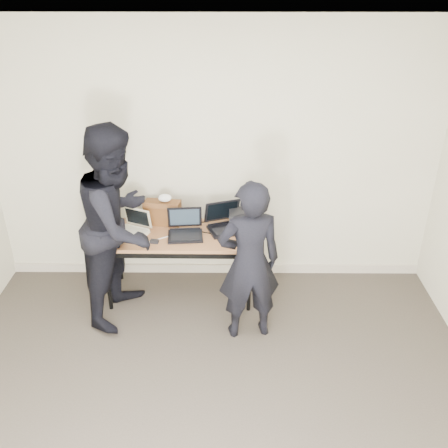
{
  "coord_description": "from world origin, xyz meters",
  "views": [
    {
      "loc": [
        0.13,
        -2.44,
        3.12
      ],
      "look_at": [
        0.1,
        1.6,
        0.95
      ],
      "focal_mm": 40.0,
      "sensor_mm": 36.0,
      "label": 1
    }
  ],
  "objects_px": {
    "laptop_right": "(225,223)",
    "person_typist": "(249,262)",
    "laptop_center": "(185,229)",
    "desk": "(179,239)",
    "equipment_box": "(243,218)",
    "laptop_beige": "(132,230)",
    "person_observer": "(119,225)",
    "leather_satchel": "(163,212)"
  },
  "relations": [
    {
      "from": "laptop_right",
      "to": "person_observer",
      "type": "relative_size",
      "value": 0.24
    },
    {
      "from": "laptop_center",
      "to": "equipment_box",
      "type": "distance_m",
      "value": 0.6
    },
    {
      "from": "laptop_center",
      "to": "laptop_right",
      "type": "xyz_separation_m",
      "value": [
        0.39,
        0.13,
        0.0
      ]
    },
    {
      "from": "leather_satchel",
      "to": "person_typist",
      "type": "xyz_separation_m",
      "value": [
        0.85,
        -0.82,
        -0.08
      ]
    },
    {
      "from": "leather_satchel",
      "to": "laptop_beige",
      "type": "bearing_deg",
      "value": -133.31
    },
    {
      "from": "equipment_box",
      "to": "desk",
      "type": "bearing_deg",
      "value": -163.06
    },
    {
      "from": "desk",
      "to": "laptop_beige",
      "type": "relative_size",
      "value": 3.92
    },
    {
      "from": "laptop_center",
      "to": "desk",
      "type": "bearing_deg",
      "value": 172.42
    },
    {
      "from": "desk",
      "to": "person_observer",
      "type": "distance_m",
      "value": 0.64
    },
    {
      "from": "desk",
      "to": "laptop_beige",
      "type": "xyz_separation_m",
      "value": [
        -0.46,
        0.01,
        0.11
      ]
    },
    {
      "from": "laptop_beige",
      "to": "person_typist",
      "type": "height_order",
      "value": "person_typist"
    },
    {
      "from": "laptop_right",
      "to": "person_typist",
      "type": "bearing_deg",
      "value": -93.21
    },
    {
      "from": "leather_satchel",
      "to": "desk",
      "type": "bearing_deg",
      "value": -43.83
    },
    {
      "from": "person_typist",
      "to": "desk",
      "type": "bearing_deg",
      "value": -51.91
    },
    {
      "from": "laptop_center",
      "to": "laptop_right",
      "type": "height_order",
      "value": "laptop_right"
    },
    {
      "from": "laptop_beige",
      "to": "laptop_right",
      "type": "distance_m",
      "value": 0.92
    },
    {
      "from": "desk",
      "to": "leather_satchel",
      "type": "bearing_deg",
      "value": 128.79
    },
    {
      "from": "laptop_center",
      "to": "person_observer",
      "type": "distance_m",
      "value": 0.65
    },
    {
      "from": "equipment_box",
      "to": "person_typist",
      "type": "relative_size",
      "value": 0.18
    },
    {
      "from": "equipment_box",
      "to": "leather_satchel",
      "type": "bearing_deg",
      "value": 177.48
    },
    {
      "from": "desk",
      "to": "equipment_box",
      "type": "height_order",
      "value": "equipment_box"
    },
    {
      "from": "desk",
      "to": "leather_satchel",
      "type": "relative_size",
      "value": 3.95
    },
    {
      "from": "person_typist",
      "to": "person_observer",
      "type": "distance_m",
      "value": 1.25
    },
    {
      "from": "laptop_right",
      "to": "person_typist",
      "type": "xyz_separation_m",
      "value": [
        0.21,
        -0.72,
        -0.01
      ]
    },
    {
      "from": "leather_satchel",
      "to": "equipment_box",
      "type": "xyz_separation_m",
      "value": [
        0.81,
        -0.04,
        -0.05
      ]
    },
    {
      "from": "laptop_center",
      "to": "laptop_right",
      "type": "distance_m",
      "value": 0.42
    },
    {
      "from": "laptop_center",
      "to": "person_typist",
      "type": "distance_m",
      "value": 0.84
    },
    {
      "from": "laptop_right",
      "to": "equipment_box",
      "type": "bearing_deg",
      "value": -0.48
    },
    {
      "from": "desk",
      "to": "laptop_beige",
      "type": "bearing_deg",
      "value": 179.73
    },
    {
      "from": "laptop_right",
      "to": "equipment_box",
      "type": "relative_size",
      "value": 1.67
    },
    {
      "from": "desk",
      "to": "equipment_box",
      "type": "bearing_deg",
      "value": 17.36
    },
    {
      "from": "desk",
      "to": "laptop_right",
      "type": "distance_m",
      "value": 0.49
    },
    {
      "from": "person_observer",
      "to": "desk",
      "type": "bearing_deg",
      "value": -49.34
    },
    {
      "from": "desk",
      "to": "laptop_center",
      "type": "height_order",
      "value": "laptop_center"
    },
    {
      "from": "laptop_beige",
      "to": "laptop_center",
      "type": "height_order",
      "value": "laptop_center"
    },
    {
      "from": "person_typist",
      "to": "leather_satchel",
      "type": "bearing_deg",
      "value": -54.4
    },
    {
      "from": "laptop_beige",
      "to": "equipment_box",
      "type": "distance_m",
      "value": 1.1
    },
    {
      "from": "laptop_center",
      "to": "equipment_box",
      "type": "height_order",
      "value": "laptop_center"
    },
    {
      "from": "person_observer",
      "to": "equipment_box",
      "type": "bearing_deg",
      "value": -53.75
    },
    {
      "from": "desk",
      "to": "laptop_right",
      "type": "xyz_separation_m",
      "value": [
        0.46,
        0.13,
        0.12
      ]
    },
    {
      "from": "leather_satchel",
      "to": "person_observer",
      "type": "relative_size",
      "value": 0.2
    },
    {
      "from": "laptop_beige",
      "to": "equipment_box",
      "type": "bearing_deg",
      "value": 33.68
    }
  ]
}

